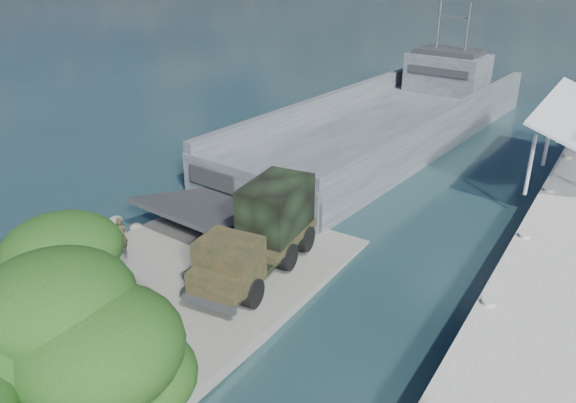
% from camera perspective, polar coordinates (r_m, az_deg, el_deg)
% --- Properties ---
extents(ground, '(1400.00, 1400.00, 0.00)m').
position_cam_1_polar(ground, '(23.65, -11.48, -8.86)').
color(ground, '#18353A').
rests_on(ground, ground).
extents(boat_ramp, '(10.00, 18.00, 0.50)m').
position_cam_1_polar(boat_ramp, '(22.94, -13.25, -9.44)').
color(boat_ramp, slate).
rests_on(boat_ramp, ground).
extents(shoreline_rocks, '(3.20, 5.60, 0.90)m').
position_cam_1_polar(shoreline_rocks, '(28.09, -20.07, -4.28)').
color(shoreline_rocks, '#555553').
rests_on(shoreline_rocks, ground).
extents(landing_craft, '(11.79, 36.63, 10.72)m').
position_cam_1_polar(landing_craft, '(41.16, 9.84, 7.22)').
color(landing_craft, '#3D4348').
rests_on(landing_craft, ground).
extents(military_truck, '(3.06, 7.52, 3.39)m').
position_cam_1_polar(military_truck, '(22.94, -2.69, -3.11)').
color(military_truck, black).
rests_on(military_truck, boat_ramp).
extents(soldier, '(0.69, 0.67, 1.60)m').
position_cam_1_polar(soldier, '(24.89, -16.50, -4.15)').
color(soldier, black).
rests_on(soldier, boat_ramp).
extents(overhang_tree, '(7.99, 7.36, 7.25)m').
position_cam_1_polar(overhang_tree, '(11.83, -23.30, -13.95)').
color(overhang_tree, black).
rests_on(overhang_tree, ground).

